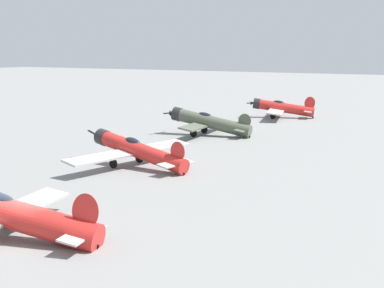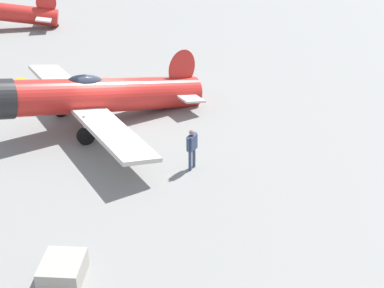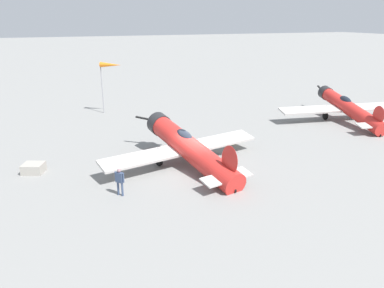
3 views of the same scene
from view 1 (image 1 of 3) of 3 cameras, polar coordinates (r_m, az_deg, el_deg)
ground_plane at (r=33.26m, az=-16.34°, el=-8.81°), size 400.00×400.00×0.00m
airplane_foreground at (r=33.14m, az=-17.19°, el=-6.40°), size 11.28×12.44×3.31m
airplane_mid_apron at (r=50.61m, az=-5.34°, el=-0.58°), size 11.90×13.67×2.94m
airplane_far_line at (r=68.42m, az=1.57°, el=2.13°), size 10.13×10.76×3.19m
airplane_outer_stand at (r=86.68m, az=8.51°, el=3.46°), size 9.12×13.05×3.20m
fuel_drum at (r=39.00m, az=-15.00°, el=-5.46°), size 0.69×0.69×0.80m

